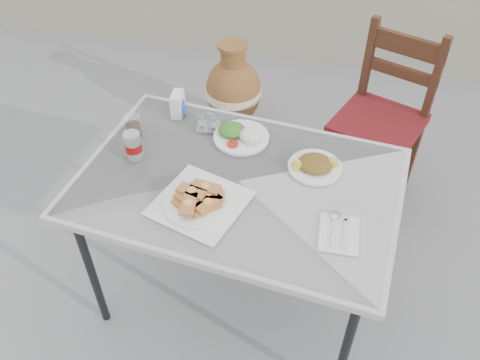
% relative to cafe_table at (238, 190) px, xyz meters
% --- Properties ---
extents(ground, '(80.00, 80.00, 0.00)m').
position_rel_cafe_table_xyz_m(ground, '(-0.02, 0.00, -0.75)').
color(ground, slate).
rests_on(ground, ground).
extents(cafe_table, '(1.42, 1.04, 0.81)m').
position_rel_cafe_table_xyz_m(cafe_table, '(0.00, 0.00, 0.00)').
color(cafe_table, black).
rests_on(cafe_table, ground).
extents(pide_plate, '(0.42, 0.42, 0.07)m').
position_rel_cafe_table_xyz_m(pide_plate, '(-0.12, -0.17, 0.09)').
color(pide_plate, silver).
rests_on(pide_plate, cafe_table).
extents(salad_rice_plate, '(0.25, 0.25, 0.06)m').
position_rel_cafe_table_xyz_m(salad_rice_plate, '(-0.05, 0.27, 0.08)').
color(salad_rice_plate, white).
rests_on(salad_rice_plate, cafe_table).
extents(salad_chopped_plate, '(0.23, 0.23, 0.05)m').
position_rel_cafe_table_xyz_m(salad_chopped_plate, '(0.30, 0.14, 0.08)').
color(salad_chopped_plate, white).
rests_on(salad_chopped_plate, cafe_table).
extents(soda_can, '(0.07, 0.07, 0.13)m').
position_rel_cafe_table_xyz_m(soda_can, '(-0.47, 0.04, 0.12)').
color(soda_can, silver).
rests_on(soda_can, cafe_table).
extents(cola_glass, '(0.08, 0.08, 0.11)m').
position_rel_cafe_table_xyz_m(cola_glass, '(-0.53, 0.18, 0.10)').
color(cola_glass, white).
rests_on(cola_glass, cafe_table).
extents(napkin_holder, '(0.07, 0.10, 0.12)m').
position_rel_cafe_table_xyz_m(napkin_holder, '(-0.39, 0.38, 0.12)').
color(napkin_holder, silver).
rests_on(napkin_holder, cafe_table).
extents(condiment_caddy, '(0.12, 0.10, 0.08)m').
position_rel_cafe_table_xyz_m(condiment_caddy, '(-0.21, 0.31, 0.08)').
color(condiment_caddy, silver).
rests_on(condiment_caddy, cafe_table).
extents(cutlery_napkin, '(0.16, 0.21, 0.01)m').
position_rel_cafe_table_xyz_m(cutlery_napkin, '(0.43, -0.19, 0.06)').
color(cutlery_napkin, silver).
rests_on(cutlery_napkin, cafe_table).
extents(chair, '(0.59, 0.59, 1.03)m').
position_rel_cafe_table_xyz_m(chair, '(0.61, 0.97, -0.22)').
color(chair, '#311A0D').
rests_on(chair, ground).
extents(terracotta_urn, '(0.39, 0.39, 0.67)m').
position_rel_cafe_table_xyz_m(terracotta_urn, '(-0.35, 1.36, -0.44)').
color(terracotta_urn, brown).
rests_on(terracotta_urn, ground).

